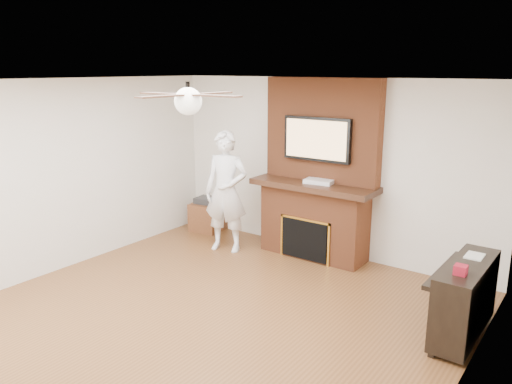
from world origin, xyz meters
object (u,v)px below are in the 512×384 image
Objects in this scene: fireplace at (317,187)px; side_table at (208,215)px; piano at (464,298)px; person at (226,192)px.

fireplace is 2.13m from side_table.
fireplace is 2.09× the size of piano.
fireplace is at bearing 9.64° from person.
piano is at bearing -26.51° from person.
side_table is 4.44m from piano.
fireplace reaches higher than side_table.
side_table is at bearing 166.90° from piano.
person is at bearing -152.74° from fireplace.
fireplace is at bearing -5.49° from side_table.
person reaches higher than side_table.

